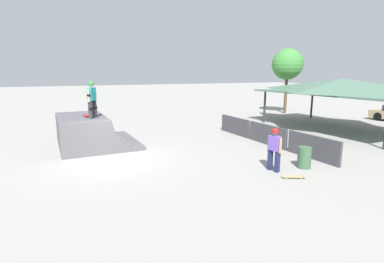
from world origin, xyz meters
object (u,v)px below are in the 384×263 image
skateboard_on_deck (86,116)px  skateboard_on_ground (294,177)px  bystander_walking (274,146)px  skater_on_deck (92,97)px  trash_bin (304,158)px  tree_beside_pavilion (287,65)px

skateboard_on_deck → skateboard_on_ground: bearing=31.8°
bystander_walking → skater_on_deck: bearing=34.1°
trash_bin → tree_beside_pavilion: bearing=139.5°
trash_bin → skateboard_on_deck: bearing=-135.3°
skater_on_deck → skateboard_on_ground: bearing=73.7°
skateboard_on_deck → tree_beside_pavilion: 19.34m
trash_bin → skater_on_deck: bearing=-133.6°
skateboard_on_deck → skater_on_deck: bearing=14.9°
skater_on_deck → trash_bin: 9.96m
skateboard_on_deck → trash_bin: bearing=39.7°
tree_beside_pavilion → trash_bin: bearing=-40.5°
skater_on_deck → skateboard_on_ground: 9.77m
bystander_walking → tree_beside_pavilion: size_ratio=0.29×
skateboard_on_deck → skateboard_on_ground: 10.21m
skater_on_deck → trash_bin: bearing=82.2°
skater_on_deck → tree_beside_pavilion: 19.20m
skater_on_deck → trash_bin: size_ratio=2.10×
bystander_walking → tree_beside_pavilion: tree_beside_pavilion is taller
tree_beside_pavilion → bystander_walking: bearing=-44.3°
skater_on_deck → skateboard_on_ground: size_ratio=2.15×
bystander_walking → skateboard_on_ground: (0.98, 0.12, -0.94)m
skater_on_deck → tree_beside_pavilion: bearing=144.7°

